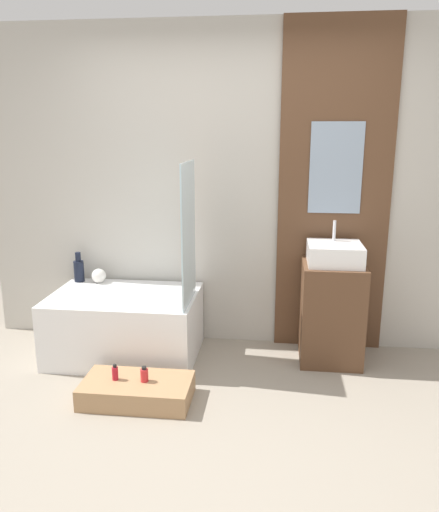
{
  "coord_description": "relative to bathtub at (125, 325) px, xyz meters",
  "views": [
    {
      "loc": [
        0.35,
        -2.47,
        1.77
      ],
      "look_at": [
        -0.02,
        0.69,
        0.97
      ],
      "focal_mm": 35.0,
      "sensor_mm": 36.0,
      "label": 1
    }
  ],
  "objects": [
    {
      "name": "wooden_step_bench",
      "position": [
        0.28,
        -0.68,
        -0.19
      ],
      "size": [
        0.73,
        0.4,
        0.15
      ],
      "primitive_type": "cube",
      "color": "#A87F56",
      "rests_on": "ground_plane"
    },
    {
      "name": "vase_round_light",
      "position": [
        -0.3,
        0.28,
        0.32
      ],
      "size": [
        0.12,
        0.12,
        0.12
      ],
      "primitive_type": "sphere",
      "color": "silver",
      "rests_on": "bathtub"
    },
    {
      "name": "wall_wood_accent",
      "position": [
        1.62,
        0.39,
        1.05
      ],
      "size": [
        0.87,
        0.04,
        2.6
      ],
      "color": "brown",
      "rests_on": "ground_plane"
    },
    {
      "name": "bottle_soap_secondary",
      "position": [
        0.33,
        -0.68,
        -0.07
      ],
      "size": [
        0.05,
        0.05,
        0.11
      ],
      "color": "red",
      "rests_on": "wooden_step_bench"
    },
    {
      "name": "vanity_cabinet",
      "position": [
        1.62,
        0.13,
        0.13
      ],
      "size": [
        0.47,
        0.48,
        0.78
      ],
      "primitive_type": "cube",
      "color": "brown",
      "rests_on": "ground_plane"
    },
    {
      "name": "sink",
      "position": [
        1.62,
        0.13,
        0.6
      ],
      "size": [
        0.4,
        0.4,
        0.31
      ],
      "color": "white",
      "rests_on": "vanity_cabinet"
    },
    {
      "name": "glass_shower_screen",
      "position": [
        0.54,
        -0.11,
        0.78
      ],
      "size": [
        0.01,
        0.52,
        1.04
      ],
      "primitive_type": "cube",
      "color": "silver",
      "rests_on": "bathtub"
    },
    {
      "name": "bathtub",
      "position": [
        0.0,
        0.0,
        0.0
      ],
      "size": [
        1.14,
        0.77,
        0.52
      ],
      "color": "white",
      "rests_on": "ground_plane"
    },
    {
      "name": "bottle_soap_primary",
      "position": [
        0.13,
        -0.68,
        -0.07
      ],
      "size": [
        0.04,
        0.04,
        0.11
      ],
      "color": "#B21928",
      "rests_on": "wooden_step_bench"
    },
    {
      "name": "vase_tall_dark",
      "position": [
        -0.48,
        0.29,
        0.36
      ],
      "size": [
        0.08,
        0.08,
        0.25
      ],
      "color": "black",
      "rests_on": "bathtub"
    },
    {
      "name": "ground_plane",
      "position": [
        0.83,
        -1.14,
        -0.26
      ],
      "size": [
        12.0,
        12.0,
        0.0
      ],
      "primitive_type": "plane",
      "color": "gray"
    },
    {
      "name": "wall_tiled_back",
      "position": [
        0.83,
        0.44,
        1.04
      ],
      "size": [
        4.2,
        0.06,
        2.6
      ],
      "primitive_type": "cube",
      "color": "#B7B2A8",
      "rests_on": "ground_plane"
    }
  ]
}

